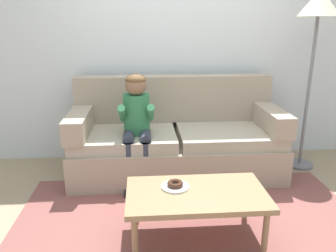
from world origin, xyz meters
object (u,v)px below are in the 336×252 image
at_px(coffee_table, 196,197).
at_px(donut, 175,184).
at_px(person_child, 137,119).
at_px(floor_lamp, 318,16).
at_px(toy_controller, 226,203).
at_px(couch, 176,141).

xyz_separation_m(coffee_table, donut, (-0.15, 0.08, 0.07)).
xyz_separation_m(coffee_table, person_child, (-0.44, 1.02, 0.31)).
relative_size(coffee_table, floor_lamp, 0.54).
bearing_deg(toy_controller, donut, -117.26).
xyz_separation_m(couch, toy_controller, (0.37, -0.77, -0.33)).
bearing_deg(person_child, couch, 27.58).
bearing_deg(donut, floor_lamp, 37.46).
bearing_deg(donut, toy_controller, 37.74).
xyz_separation_m(couch, donut, (-0.12, -1.15, 0.08)).
distance_m(coffee_table, toy_controller, 0.67).
relative_size(person_child, toy_controller, 4.87).
relative_size(person_child, donut, 9.18).
relative_size(toy_controller, floor_lamp, 0.12).
bearing_deg(couch, toy_controller, -63.97).
distance_m(person_child, floor_lamp, 2.09).
relative_size(person_child, floor_lamp, 0.58).
xyz_separation_m(coffee_table, floor_lamp, (1.40, 1.27, 1.27)).
relative_size(couch, person_child, 1.97).
distance_m(person_child, toy_controller, 1.16).
height_order(couch, donut, couch).
height_order(coffee_table, toy_controller, coffee_table).
bearing_deg(floor_lamp, toy_controller, -142.67).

